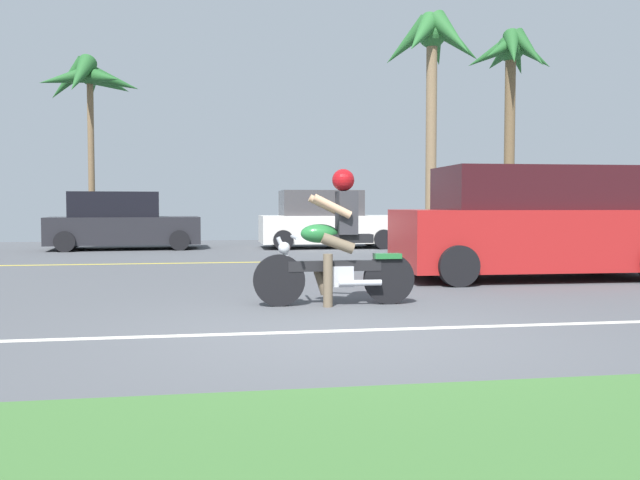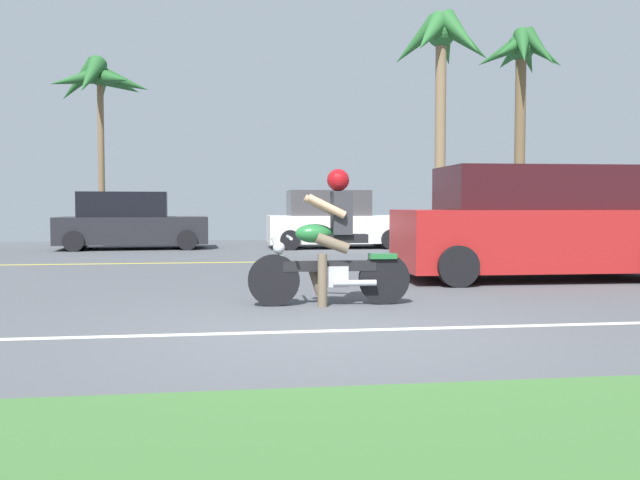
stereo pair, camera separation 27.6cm
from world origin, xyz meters
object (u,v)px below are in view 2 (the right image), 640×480
object	(u,v)px
motorcyclist	(331,248)
parked_car_1	(130,222)
palm_tree_2	(521,66)
suv_nearby	(538,225)
palm_tree_0	(443,53)
parked_car_2	(334,221)
palm_tree_1	(101,85)

from	to	relation	value
motorcyclist	parked_car_1	xyz separation A→B (m)	(-3.94, 11.70, 0.03)
motorcyclist	palm_tree_2	bearing A→B (deg)	57.98
suv_nearby	palm_tree_0	xyz separation A→B (m)	(1.86, 10.92, 5.26)
parked_car_1	parked_car_2	bearing A→B (deg)	-3.41
palm_tree_0	palm_tree_1	bearing A→B (deg)	175.66
parked_car_2	palm_tree_1	size ratio (longest dim) A/B	0.67
suv_nearby	palm_tree_2	world-z (taller)	palm_tree_2
parked_car_1	palm_tree_2	xyz separation A→B (m)	(12.69, 2.29, 5.20)
motorcyclist	suv_nearby	size ratio (longest dim) A/B	0.42
parked_car_2	palm_tree_0	distance (m)	7.00
palm_tree_0	palm_tree_1	world-z (taller)	palm_tree_0
suv_nearby	palm_tree_2	bearing A→B (deg)	67.29
suv_nearby	parked_car_2	bearing A→B (deg)	103.20
palm_tree_1	palm_tree_2	bearing A→B (deg)	-1.11
palm_tree_0	suv_nearby	bearing A→B (deg)	-99.65
motorcyclist	palm_tree_1	bearing A→B (deg)	109.78
motorcyclist	parked_car_2	bearing A→B (deg)	80.65
parked_car_1	suv_nearby	bearing A→B (deg)	-49.35
parked_car_1	palm_tree_2	world-z (taller)	palm_tree_2
motorcyclist	parked_car_2	distance (m)	11.50
parked_car_2	palm_tree_1	bearing A→B (deg)	157.45
motorcyclist	palm_tree_1	distance (m)	15.75
parked_car_2	palm_tree_2	bearing A→B (deg)	20.98
motorcyclist	palm_tree_2	xyz separation A→B (m)	(8.75, 13.99, 5.24)
palm_tree_0	palm_tree_1	size ratio (longest dim) A/B	1.27
palm_tree_1	palm_tree_2	distance (m)	13.91
palm_tree_1	palm_tree_2	xyz separation A→B (m)	(13.88, -0.27, 0.92)
parked_car_2	palm_tree_1	distance (m)	8.69
motorcyclist	palm_tree_2	distance (m)	17.31
suv_nearby	palm_tree_0	size ratio (longest dim) A/B	0.65
parked_car_2	suv_nearby	bearing A→B (deg)	-76.80
parked_car_1	palm_tree_0	distance (m)	11.29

